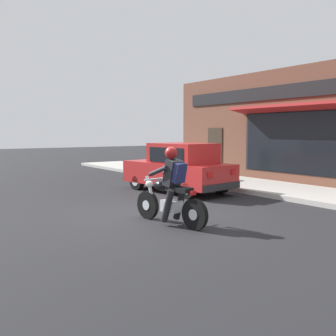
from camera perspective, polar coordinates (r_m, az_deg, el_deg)
ground_plane at (r=9.19m, az=-1.60°, el=-6.82°), size 80.00×80.00×0.00m
sidewalk_curb at (r=14.74m, az=9.07°, el=-2.04°), size 2.60×22.00×0.14m
storefront_building at (r=15.37m, az=14.73°, el=5.77°), size 1.25×10.25×4.20m
motorcycle_with_rider at (r=8.16m, az=0.38°, el=-3.52°), size 0.67×2.01×1.62m
car_hatchback at (r=12.58m, az=1.59°, el=-0.03°), size 2.08×3.95×1.57m
trash_bin at (r=15.07m, az=4.99°, el=0.33°), size 0.56×0.56×0.98m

